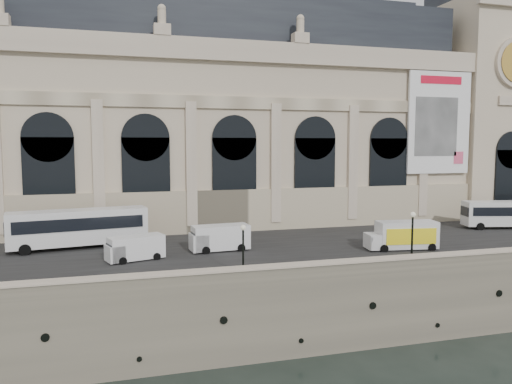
% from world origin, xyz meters
% --- Properties ---
extents(ground, '(260.00, 260.00, 0.00)m').
position_xyz_m(ground, '(0.00, 0.00, 0.00)').
color(ground, black).
rests_on(ground, ground).
extents(quay, '(160.00, 70.00, 6.00)m').
position_xyz_m(quay, '(0.00, 35.00, 3.00)').
color(quay, gray).
rests_on(quay, ground).
extents(street, '(160.00, 24.00, 0.06)m').
position_xyz_m(street, '(0.00, 14.00, 6.03)').
color(street, '#2D2D2D').
rests_on(street, quay).
extents(parapet, '(160.00, 1.40, 1.21)m').
position_xyz_m(parapet, '(0.00, 0.60, 6.62)').
color(parapet, gray).
rests_on(parapet, quay).
extents(museum, '(69.00, 18.70, 29.10)m').
position_xyz_m(museum, '(-5.98, 30.86, 19.72)').
color(museum, beige).
rests_on(museum, quay).
extents(clock_pavilion, '(13.00, 14.72, 36.70)m').
position_xyz_m(clock_pavilion, '(34.00, 27.93, 23.42)').
color(clock_pavilion, beige).
rests_on(clock_pavilion, quay).
extents(bus_left, '(13.34, 4.70, 3.86)m').
position_xyz_m(bus_left, '(-20.89, 17.05, 8.16)').
color(bus_left, silver).
rests_on(bus_left, quay).
extents(bus_right, '(11.60, 5.07, 3.35)m').
position_xyz_m(bus_right, '(28.88, 15.07, 7.88)').
color(bus_right, silver).
rests_on(bus_right, quay).
extents(van_b, '(5.31, 3.28, 2.22)m').
position_xyz_m(van_b, '(-15.98, 10.20, 7.13)').
color(van_b, white).
rests_on(van_b, quay).
extents(van_c, '(5.78, 2.68, 2.51)m').
position_xyz_m(van_c, '(-8.02, 12.13, 7.28)').
color(van_c, white).
rests_on(van_c, quay).
extents(box_truck, '(7.15, 3.25, 2.78)m').
position_xyz_m(box_truck, '(9.56, 7.96, 7.40)').
color(box_truck, silver).
rests_on(box_truck, quay).
extents(lamp_left, '(0.42, 0.42, 4.10)m').
position_xyz_m(lamp_left, '(-7.92, 2.39, 8.04)').
color(lamp_left, black).
rests_on(lamp_left, quay).
extents(lamp_right, '(0.47, 0.47, 4.58)m').
position_xyz_m(lamp_right, '(6.85, 2.23, 8.28)').
color(lamp_right, black).
rests_on(lamp_right, quay).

